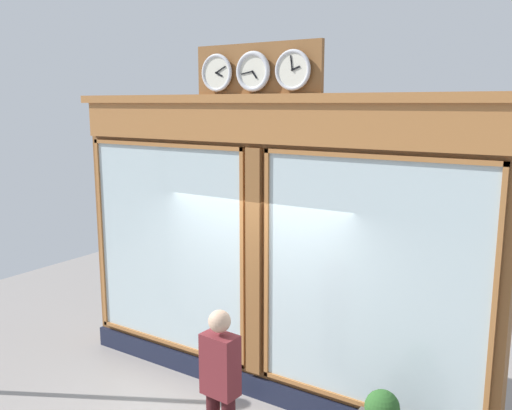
# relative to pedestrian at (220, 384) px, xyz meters

# --- Properties ---
(shop_facade) EXTENTS (5.72, 0.42, 4.30)m
(shop_facade) POSITION_rel_pedestrian_xyz_m (0.47, -1.48, 0.96)
(shop_facade) COLOR brown
(shop_facade) RESTS_ON ground_plane
(pedestrian) EXTENTS (0.37, 0.24, 1.69)m
(pedestrian) POSITION_rel_pedestrian_xyz_m (0.00, 0.00, 0.00)
(pedestrian) COLOR #3A1316
(pedestrian) RESTS_ON ground_plane
(planter_shrub) EXTENTS (0.33, 0.33, 0.33)m
(planter_shrub) POSITION_rel_pedestrian_xyz_m (-1.40, -0.69, -0.14)
(planter_shrub) COLOR #285623
(planter_shrub) RESTS_ON planter_box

